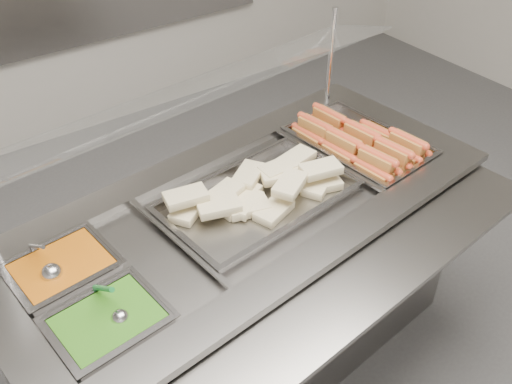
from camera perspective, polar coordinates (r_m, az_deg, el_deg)
steam_counter at (r=2.19m, az=-0.92°, el=-9.60°), size 1.81×0.94×0.83m
tray_rail at (r=1.69m, az=9.57°, el=-9.76°), size 1.68×0.50×0.05m
sneeze_guard at (r=1.85m, az=-5.30°, el=10.08°), size 1.54×0.42×0.41m
pan_hotdogs at (r=2.27m, az=10.15°, el=4.25°), size 0.36×0.54×0.09m
pan_wraps at (r=1.94m, az=0.20°, el=-0.95°), size 0.66×0.43×0.06m
pan_beans at (r=1.80m, az=-18.65°, el=-7.78°), size 0.30×0.25×0.09m
pan_peas at (r=1.62m, az=-14.40°, el=-13.06°), size 0.30×0.25×0.09m
hotdogs_in_buns at (r=2.23m, az=10.34°, el=4.89°), size 0.32×0.49×0.11m
tortilla_wraps at (r=1.94m, az=0.48°, el=0.27°), size 0.61×0.31×0.09m
ladle at (r=1.75m, az=-19.81°, el=-7.54°), size 0.06×0.18×0.14m
serving_spoon at (r=1.59m, az=-13.71°, el=-11.64°), size 0.05×0.16×0.13m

